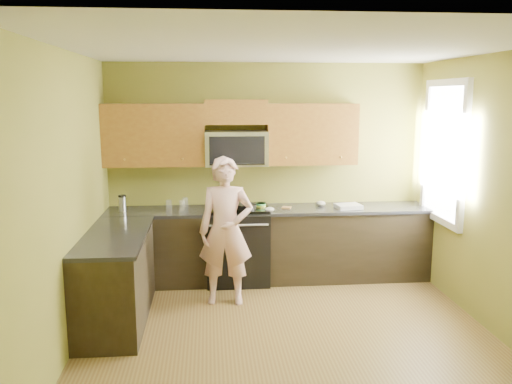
{
  "coord_description": "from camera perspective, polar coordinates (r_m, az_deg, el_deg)",
  "views": [
    {
      "loc": [
        -0.74,
        -4.66,
        2.29
      ],
      "look_at": [
        -0.2,
        1.3,
        1.2
      ],
      "focal_mm": 37.04,
      "sensor_mm": 36.0,
      "label": 1
    }
  ],
  "objects": [
    {
      "name": "cabinet_back_run",
      "position": [
        6.66,
        1.41,
        -5.8
      ],
      "size": [
        4.0,
        0.6,
        0.88
      ],
      "primitive_type": "cube",
      "color": "black",
      "rests_on": "floor"
    },
    {
      "name": "napkin_b",
      "position": [
        6.71,
        7.01,
        -1.25
      ],
      "size": [
        0.13,
        0.14,
        0.07
      ],
      "primitive_type": "ellipsoid",
      "rotation": [
        0.0,
        0.0,
        0.1
      ],
      "color": "silver",
      "rests_on": "countertop_back"
    },
    {
      "name": "wall_left",
      "position": [
        4.92,
        -19.93,
        -1.32
      ],
      "size": [
        0.0,
        4.0,
        4.0
      ],
      "primitive_type": "plane",
      "rotation": [
        1.57,
        0.0,
        1.57
      ],
      "color": "olive",
      "rests_on": "ground"
    },
    {
      "name": "window",
      "position": [
        6.49,
        19.68,
        4.06
      ],
      "size": [
        0.06,
        1.06,
        1.66
      ],
      "primitive_type": null,
      "color": "white",
      "rests_on": "wall_right"
    },
    {
      "name": "upper_cab_right",
      "position": [
        6.67,
        5.94,
        3.04
      ],
      "size": [
        1.12,
        0.33,
        0.75
      ],
      "primitive_type": null,
      "color": "brown",
      "rests_on": "wall_back"
    },
    {
      "name": "travel_mug",
      "position": [
        6.58,
        -14.2,
        -2.01
      ],
      "size": [
        0.12,
        0.12,
        0.2
      ],
      "primitive_type": null,
      "rotation": [
        0.0,
        0.0,
        -0.38
      ],
      "color": "silver",
      "rests_on": "countertop_back"
    },
    {
      "name": "countertop_back",
      "position": [
        6.54,
        1.44,
        -1.95
      ],
      "size": [
        4.0,
        0.62,
        0.04
      ],
      "primitive_type": "cube",
      "color": "black",
      "rests_on": "cabinet_back_run"
    },
    {
      "name": "toast_slice",
      "position": [
        6.55,
        3.3,
        -1.69
      ],
      "size": [
        0.14,
        0.14,
        0.01
      ],
      "primitive_type": "cube",
      "rotation": [
        0.0,
        0.0,
        -0.33
      ],
      "color": "#B27F47",
      "rests_on": "countertop_back"
    },
    {
      "name": "upper_cab_over_mw",
      "position": [
        6.51,
        -2.2,
        8.64
      ],
      "size": [
        0.76,
        0.33,
        0.3
      ],
      "primitive_type": "cube",
      "color": "brown",
      "rests_on": "wall_back"
    },
    {
      "name": "countertop_left",
      "position": [
        5.52,
        -14.96,
        -4.61
      ],
      "size": [
        0.62,
        1.6,
        0.04
      ],
      "primitive_type": "cube",
      "color": "black",
      "rests_on": "cabinet_left_run"
    },
    {
      "name": "ceiling",
      "position": [
        4.73,
        3.97,
        15.27
      ],
      "size": [
        4.0,
        4.0,
        0.0
      ],
      "primitive_type": "plane",
      "rotation": [
        3.14,
        0.0,
        0.0
      ],
      "color": "white",
      "rests_on": "ground"
    },
    {
      "name": "frying_pan",
      "position": [
        6.38,
        -1.11,
        -1.8
      ],
      "size": [
        0.28,
        0.46,
        0.06
      ],
      "primitive_type": null,
      "rotation": [
        0.0,
        0.0,
        0.04
      ],
      "color": "black",
      "rests_on": "stove"
    },
    {
      "name": "cabinet_left_run",
      "position": [
        5.66,
        -14.84,
        -9.12
      ],
      "size": [
        0.6,
        1.6,
        0.88
      ],
      "primitive_type": "cube",
      "color": "black",
      "rests_on": "floor"
    },
    {
      "name": "floor",
      "position": [
        5.24,
        3.59,
        -15.59
      ],
      "size": [
        4.0,
        4.0,
        0.0
      ],
      "primitive_type": "plane",
      "color": "brown",
      "rests_on": "ground"
    },
    {
      "name": "glass_a",
      "position": [
        6.67,
        -7.65,
        -1.1
      ],
      "size": [
        0.09,
        0.09,
        0.12
      ],
      "primitive_type": "cylinder",
      "rotation": [
        0.0,
        0.0,
        -0.33
      ],
      "color": "silver",
      "rests_on": "countertop_back"
    },
    {
      "name": "glass_b",
      "position": [
        6.53,
        -9.39,
        -1.38
      ],
      "size": [
        0.09,
        0.09,
        0.12
      ],
      "primitive_type": "cylinder",
      "rotation": [
        0.0,
        0.0,
        0.32
      ],
      "color": "silver",
      "rests_on": "countertop_back"
    },
    {
      "name": "wall_right",
      "position": [
        5.49,
        24.89,
        -0.51
      ],
      "size": [
        0.0,
        4.0,
        4.0
      ],
      "primitive_type": "plane",
      "rotation": [
        1.57,
        0.0,
        -1.57
      ],
      "color": "olive",
      "rests_on": "ground"
    },
    {
      "name": "wall_front",
      "position": [
        2.92,
        9.91,
        -8.64
      ],
      "size": [
        4.0,
        0.0,
        4.0
      ],
      "primitive_type": "plane",
      "rotation": [
        -1.57,
        0.0,
        0.0
      ],
      "color": "olive",
      "rests_on": "ground"
    },
    {
      "name": "glass_c",
      "position": [
        6.49,
        -7.98,
        -1.42
      ],
      "size": [
        0.09,
        0.09,
        0.12
      ],
      "primitive_type": "cylinder",
      "rotation": [
        0.0,
        0.0,
        0.34
      ],
      "color": "silver",
      "rests_on": "countertop_back"
    },
    {
      "name": "stove",
      "position": [
        6.6,
        -2.03,
        -5.65
      ],
      "size": [
        0.76,
        0.65,
        0.95
      ],
      "primitive_type": null,
      "color": "black",
      "rests_on": "floor"
    },
    {
      "name": "upper_cab_left",
      "position": [
        6.58,
        -10.82,
        2.81
      ],
      "size": [
        1.22,
        0.33,
        0.75
      ],
      "primitive_type": null,
      "color": "brown",
      "rests_on": "wall_back"
    },
    {
      "name": "woman",
      "position": [
        5.85,
        -3.27,
        -4.23
      ],
      "size": [
        0.63,
        0.45,
        1.64
      ],
      "primitive_type": "imported",
      "rotation": [
        0.0,
        0.0,
        -0.09
      ],
      "color": "#DD7C6E",
      "rests_on": "floor"
    },
    {
      "name": "dish_towel",
      "position": [
        6.64,
        9.93,
        -1.53
      ],
      "size": [
        0.33,
        0.28,
        0.05
      ],
      "primitive_type": "cube",
      "rotation": [
        0.0,
        0.0,
        0.15
      ],
      "color": "silver",
      "rests_on": "countertop_back"
    },
    {
      "name": "napkin_a",
      "position": [
        6.33,
        1.48,
        -1.9
      ],
      "size": [
        0.13,
        0.14,
        0.06
      ],
      "primitive_type": "ellipsoid",
      "rotation": [
        0.0,
        0.0,
        -0.18
      ],
      "color": "silver",
      "rests_on": "countertop_back"
    },
    {
      "name": "microwave",
      "position": [
        6.52,
        -2.15,
        2.92
      ],
      "size": [
        0.76,
        0.4,
        0.42
      ],
      "primitive_type": null,
      "color": "silver",
      "rests_on": "wall_back"
    },
    {
      "name": "wall_back",
      "position": [
        6.77,
        1.15,
        2.34
      ],
      "size": [
        4.0,
        0.0,
        4.0
      ],
      "primitive_type": "plane",
      "rotation": [
        1.57,
        0.0,
        0.0
      ],
      "color": "olive",
      "rests_on": "ground"
    },
    {
      "name": "butter_tub",
      "position": [
        6.5,
        0.51,
        -1.85
      ],
      "size": [
        0.13,
        0.13,
        0.09
      ],
      "primitive_type": null,
      "rotation": [
        0.0,
        0.0,
        -0.05
      ],
      "color": "#D8E93D",
      "rests_on": "countertop_back"
    }
  ]
}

